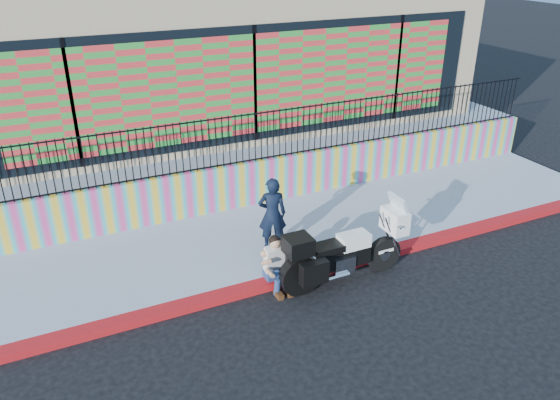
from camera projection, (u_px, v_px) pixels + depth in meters
ground at (336, 269)px, 11.07m from camera, size 90.00×90.00×0.00m
red_curb at (336, 266)px, 11.03m from camera, size 16.00×0.30×0.15m
sidewalk at (299, 230)px, 12.38m from camera, size 16.00×3.00×0.15m
mural_wall at (270, 179)px, 13.41m from camera, size 16.00×0.20×1.10m
metal_fence at (270, 135)px, 12.91m from camera, size 15.80×0.04×1.20m
elevated_platform at (206, 124)px, 17.60m from camera, size 16.00×10.00×1.25m
storefront_building at (203, 42)px, 16.28m from camera, size 14.00×8.06×4.00m
police_motorcycle at (342, 251)px, 10.38m from camera, size 2.59×0.86×1.61m
police_officer at (272, 214)px, 11.18m from camera, size 0.67×0.54×1.60m
seated_man at (278, 269)px, 10.25m from camera, size 0.54×0.71×1.06m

